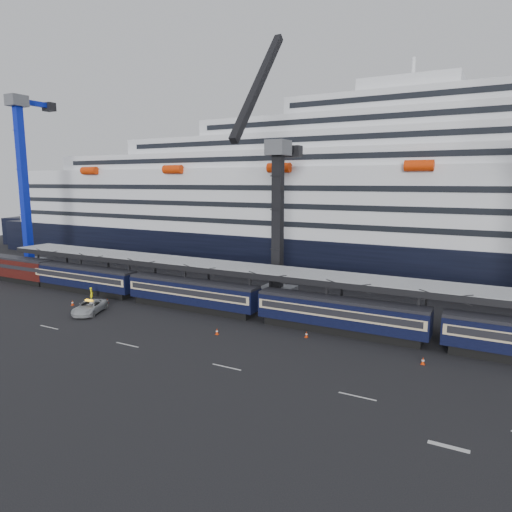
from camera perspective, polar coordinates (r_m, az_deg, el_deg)
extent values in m
plane|color=black|center=(41.19, 16.90, -14.85)|extent=(260.00, 260.00, 0.00)
cube|color=beige|center=(58.11, -24.42, -8.11)|extent=(3.00, 0.15, 0.02)
cube|color=beige|center=(49.46, -15.78, -10.63)|extent=(3.00, 0.15, 0.02)
cube|color=beige|center=(42.46, -3.69, -13.68)|extent=(3.00, 0.15, 0.02)
cube|color=beige|center=(38.04, 12.55, -16.75)|extent=(3.00, 0.15, 0.02)
cube|color=beige|center=(33.53, 22.93, -21.10)|extent=(2.50, 0.40, 0.02)
cube|color=black|center=(74.04, -20.58, -3.88)|extent=(17.48, 2.40, 0.90)
cube|color=black|center=(73.67, -20.66, -2.51)|extent=(19.00, 2.80, 2.70)
cube|color=beige|center=(73.61, -20.67, -2.28)|extent=(18.62, 2.92, 1.05)
cube|color=black|center=(73.60, -20.67, -2.24)|extent=(17.86, 2.98, 0.70)
cube|color=black|center=(73.39, -20.73, -1.36)|extent=(19.00, 2.50, 0.35)
cube|color=black|center=(60.74, -7.95, -6.18)|extent=(17.48, 2.40, 0.90)
cube|color=black|center=(60.29, -7.99, -4.53)|extent=(19.00, 2.80, 2.70)
cube|color=beige|center=(60.22, -7.99, -4.25)|extent=(18.62, 2.92, 1.05)
cube|color=black|center=(60.20, -7.99, -4.21)|extent=(17.86, 2.98, 0.70)
cube|color=black|center=(59.95, -8.02, -3.14)|extent=(19.00, 2.50, 0.35)
cube|color=black|center=(51.93, 10.40, -8.94)|extent=(17.48, 2.40, 0.90)
cube|color=black|center=(51.40, 10.46, -7.03)|extent=(19.00, 2.80, 2.70)
cube|color=beige|center=(51.32, 10.47, -6.71)|extent=(18.62, 2.92, 1.05)
cube|color=black|center=(51.31, 10.47, -6.66)|extent=(17.86, 2.98, 0.70)
cube|color=black|center=(51.00, 10.51, -5.42)|extent=(19.00, 2.50, 0.35)
cube|color=black|center=(86.55, -27.60, -2.50)|extent=(14.00, 2.50, 0.90)
cube|color=#340C0B|center=(86.23, -27.69, -1.30)|extent=(15.00, 2.90, 2.90)
cube|color=black|center=(85.98, -27.77, -0.25)|extent=(15.00, 2.60, 0.30)
cube|color=black|center=(86.16, -27.71, -1.04)|extent=(15.10, 3.00, 0.60)
cube|color=gray|center=(52.74, 20.23, -3.51)|extent=(130.00, 6.00, 0.25)
cube|color=black|center=(49.91, 19.72, -4.54)|extent=(130.00, 0.25, 0.70)
cube|color=black|center=(55.71, 20.66, -3.19)|extent=(130.00, 0.25, 0.70)
cube|color=black|center=(83.59, -25.49, -1.16)|extent=(0.25, 0.25, 5.40)
cube|color=black|center=(86.95, -22.53, -0.59)|extent=(0.25, 0.25, 5.40)
cube|color=black|center=(75.84, -20.99, -1.86)|extent=(0.25, 0.25, 5.40)
cube|color=black|center=(79.52, -17.95, -1.20)|extent=(0.25, 0.25, 5.40)
cube|color=black|center=(68.67, -15.52, -2.69)|extent=(0.25, 0.25, 5.40)
cube|color=black|center=(72.72, -12.47, -1.91)|extent=(0.25, 0.25, 5.40)
cube|color=black|center=(62.28, -8.83, -3.68)|extent=(0.25, 0.25, 5.40)
cube|color=black|center=(66.72, -5.93, -2.74)|extent=(0.25, 0.25, 5.40)
cube|color=black|center=(56.95, -0.74, -4.79)|extent=(0.25, 0.25, 5.40)
cube|color=black|center=(61.77, 1.78, -3.68)|extent=(0.25, 0.25, 5.40)
cube|color=black|center=(52.98, 8.81, -5.99)|extent=(0.25, 0.25, 5.40)
cube|color=black|center=(58.13, 10.67, -4.67)|extent=(0.25, 0.25, 5.40)
cube|color=black|center=(50.70, 19.60, -7.13)|extent=(0.25, 0.25, 5.40)
cube|color=black|center=(56.06, 20.49, -5.62)|extent=(0.25, 0.25, 5.40)
cube|color=black|center=(84.39, 23.29, -0.37)|extent=(200.00, 28.00, 7.00)
cube|color=black|center=(140.71, -25.28, 3.09)|extent=(16.17, 18.35, 7.00)
cube|color=white|center=(83.44, 23.71, 6.08)|extent=(190.00, 26.88, 12.00)
cube|color=white|center=(83.46, 24.05, 11.22)|extent=(160.00, 24.64, 3.00)
cube|color=black|center=(71.15, 23.25, 11.73)|extent=(153.60, 0.12, 0.90)
cube|color=white|center=(83.65, 24.19, 13.26)|extent=(124.00, 21.84, 3.00)
cube|color=black|center=(72.77, 23.51, 14.02)|extent=(119.04, 0.12, 0.90)
cube|color=white|center=(83.96, 24.33, 15.30)|extent=(90.00, 19.04, 3.00)
cube|color=black|center=(74.50, 23.77, 16.20)|extent=(86.40, 0.12, 0.90)
cube|color=white|center=(84.36, 24.47, 17.32)|extent=(56.00, 16.24, 3.00)
cube|color=black|center=(76.33, 24.01, 18.29)|extent=(53.76, 0.12, 0.90)
cube|color=white|center=(85.79, 18.95, 19.19)|extent=(16.00, 12.00, 2.50)
cylinder|color=red|center=(103.31, -20.08, 9.99)|extent=(4.00, 1.60, 1.60)
cylinder|color=red|center=(88.18, -10.34, 10.61)|extent=(4.00, 1.60, 1.60)
cylinder|color=red|center=(76.48, 2.91, 10.97)|extent=(4.00, 1.60, 1.60)
cylinder|color=red|center=(69.93, 19.72, 10.60)|extent=(4.00, 1.60, 1.60)
cube|color=#505358|center=(97.41, -26.40, -0.87)|extent=(4.50, 4.50, 2.00)
cube|color=#0C1EB4|center=(96.15, -27.05, 7.96)|extent=(1.30, 1.30, 28.00)
cube|color=#505358|center=(97.23, -27.73, 16.81)|extent=(2.60, 3.20, 2.00)
cube|color=#0C1EB4|center=(99.17, -26.06, 16.76)|extent=(0.90, 6.72, 0.90)
cube|color=black|center=(101.16, -24.45, 16.59)|extent=(2.20, 1.60, 1.60)
cube|color=#505358|center=(64.09, 2.66, -4.77)|extent=(4.50, 4.50, 2.00)
cube|color=black|center=(62.42, 2.72, 4.17)|extent=(1.30, 1.30, 18.00)
cube|color=#505358|center=(62.32, 2.80, 13.37)|extent=(2.60, 3.20, 2.00)
cube|color=black|center=(58.11, 0.23, 20.54)|extent=(0.90, 12.26, 14.37)
cube|color=black|center=(64.60, 3.79, 13.22)|extent=(0.90, 5.04, 0.90)
cube|color=black|center=(66.88, 4.70, 12.90)|extent=(2.20, 1.60, 1.60)
imported|color=#A9ADB1|center=(61.93, -20.10, -6.01)|extent=(4.78, 6.47, 1.63)
imported|color=#FFEE0D|center=(68.43, -19.87, -4.47)|extent=(0.82, 0.76, 1.87)
cube|color=red|center=(66.84, -21.95, -5.72)|extent=(0.36, 0.36, 0.04)
cone|color=red|center=(66.75, -21.97, -5.42)|extent=(0.30, 0.30, 0.68)
cylinder|color=white|center=(66.75, -21.97, -5.42)|extent=(0.26, 0.26, 0.11)
cube|color=red|center=(66.41, -18.09, -5.60)|extent=(0.34, 0.34, 0.04)
cone|color=red|center=(66.33, -18.11, -5.32)|extent=(0.28, 0.28, 0.63)
cylinder|color=white|center=(66.33, -18.11, -5.32)|extent=(0.24, 0.24, 0.11)
cube|color=red|center=(50.86, -4.90, -9.73)|extent=(0.35, 0.35, 0.04)
cone|color=red|center=(50.75, -4.90, -9.35)|extent=(0.30, 0.30, 0.67)
cylinder|color=white|center=(50.75, -4.90, -9.35)|extent=(0.25, 0.25, 0.11)
cube|color=red|center=(50.11, 6.32, -10.05)|extent=(0.34, 0.34, 0.04)
cone|color=red|center=(50.00, 6.32, -9.68)|extent=(0.28, 0.28, 0.64)
cylinder|color=white|center=(50.00, 6.32, -9.68)|extent=(0.24, 0.24, 0.11)
cube|color=red|center=(45.60, 20.12, -12.58)|extent=(0.36, 0.36, 0.04)
cone|color=red|center=(45.47, 20.15, -12.16)|extent=(0.30, 0.30, 0.68)
cylinder|color=white|center=(45.47, 20.15, -12.16)|extent=(0.26, 0.26, 0.11)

